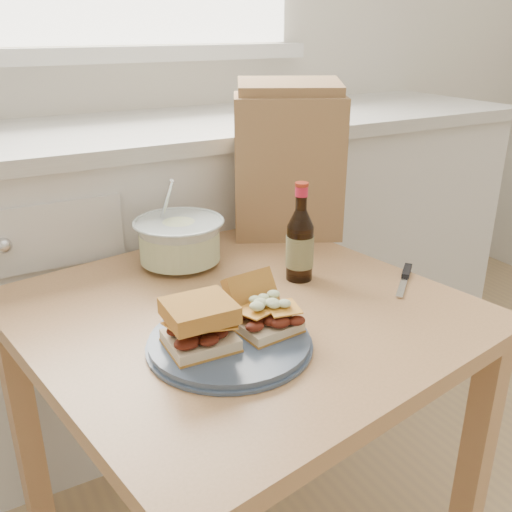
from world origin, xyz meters
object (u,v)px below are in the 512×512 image
plate (230,342)px  coleslaw_bowl (180,243)px  beer_bottle (300,244)px  dining_table (241,348)px  paper_bag (288,166)px

plate → coleslaw_bowl: 0.40m
plate → beer_bottle: bearing=34.4°
dining_table → beer_bottle: size_ratio=4.26×
beer_bottle → plate: bearing=-142.0°
coleslaw_bowl → dining_table: bearing=-85.0°
dining_table → beer_bottle: beer_bottle is taller
dining_table → beer_bottle: 0.26m
beer_bottle → paper_bag: bearing=66.5°
dining_table → plate: bearing=-134.7°
plate → coleslaw_bowl: bearing=80.0°
plate → paper_bag: (0.41, 0.46, 0.17)m
paper_bag → coleslaw_bowl: bearing=-140.5°
dining_table → paper_bag: bearing=36.3°
plate → coleslaw_bowl: coleslaw_bowl is taller
coleslaw_bowl → paper_bag: paper_bag is taller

